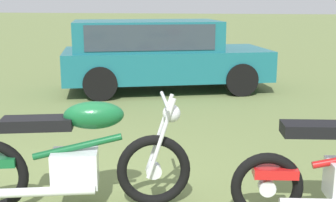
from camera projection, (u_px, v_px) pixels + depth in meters
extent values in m
torus|color=black|center=(154.00, 170.00, 4.03)|extent=(0.67, 0.27, 0.67)
cylinder|color=silver|center=(154.00, 170.00, 4.03)|extent=(0.16, 0.13, 0.14)
cylinder|color=silver|center=(159.00, 133.00, 4.05)|extent=(0.26, 0.11, 0.72)
cylinder|color=silver|center=(161.00, 139.00, 3.87)|extent=(0.26, 0.11, 0.72)
cube|color=silver|center=(75.00, 168.00, 3.95)|extent=(0.47, 0.40, 0.32)
cylinder|color=#14592D|center=(78.00, 147.00, 3.91)|extent=(0.77, 0.27, 0.22)
ellipsoid|color=#14592D|center=(94.00, 115.00, 3.86)|extent=(0.57, 0.39, 0.24)
cube|color=black|center=(37.00, 123.00, 3.83)|extent=(0.64, 0.39, 0.10)
cylinder|color=silver|center=(165.00, 100.00, 3.89)|extent=(0.20, 0.62, 0.03)
sphere|color=silver|center=(172.00, 113.00, 3.92)|extent=(0.20, 0.20, 0.16)
cylinder|color=silver|center=(48.00, 192.00, 3.80)|extent=(0.79, 0.29, 0.08)
torus|color=black|center=(267.00, 187.00, 3.74)|extent=(0.61, 0.17, 0.61)
cylinder|color=silver|center=(267.00, 187.00, 3.74)|extent=(0.15, 0.12, 0.14)
cube|color=black|center=(319.00, 129.00, 3.61)|extent=(0.63, 0.32, 0.10)
cube|color=red|center=(275.00, 172.00, 3.71)|extent=(0.38, 0.23, 0.08)
cube|color=#19606B|center=(166.00, 64.00, 9.23)|extent=(4.45, 2.95, 0.60)
cube|color=#19606B|center=(147.00, 36.00, 9.04)|extent=(3.23, 2.39, 0.60)
cube|color=#2D3842|center=(146.00, 35.00, 9.04)|extent=(2.83, 2.28, 0.48)
cylinder|color=black|center=(220.00, 68.00, 10.25)|extent=(0.68, 0.41, 0.64)
cylinder|color=black|center=(241.00, 80.00, 8.71)|extent=(0.68, 0.41, 0.64)
cylinder|color=black|center=(100.00, 70.00, 9.85)|extent=(0.68, 0.41, 0.64)
cylinder|color=black|center=(100.00, 83.00, 8.31)|extent=(0.68, 0.41, 0.64)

